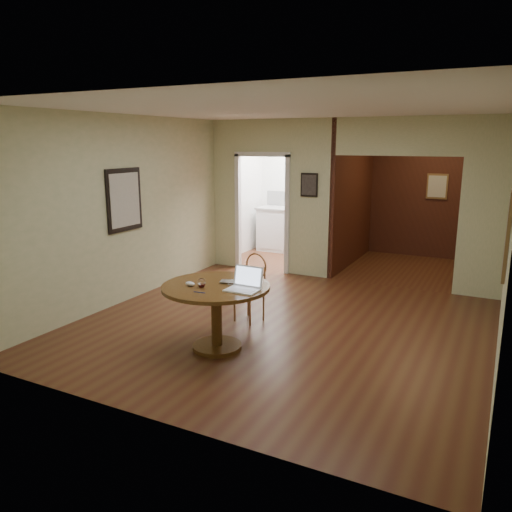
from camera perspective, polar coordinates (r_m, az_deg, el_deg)
The scene contains 11 objects.
floor at distance 6.47m, azimuth 2.80°, elevation -8.05°, with size 5.00×5.00×0.00m, color #4B2215.
room_shell at distance 9.16m, azimuth 8.23°, elevation 6.35°, with size 5.20×7.50×5.00m.
dining_table at distance 5.64m, azimuth -4.56°, elevation -5.24°, with size 1.21×1.21×0.76m.
chair at distance 6.55m, azimuth -0.48°, elevation -3.17°, with size 0.46×0.46×0.90m.
open_laptop at distance 5.38m, azimuth -1.27°, elevation -3.18°, with size 0.35×0.30×0.24m.
closed_laptop at distance 5.59m, azimuth -2.56°, elevation -3.14°, with size 0.33×0.21×0.03m, color #B3B3B7.
mouse at distance 5.57m, azimuth -7.54°, elevation -3.16°, with size 0.12×0.07×0.05m, color white.
wine_glass at distance 5.50m, azimuth -6.24°, elevation -3.06°, with size 0.09×0.09×0.10m, color white, non-canonical shape.
pen at distance 5.32m, azimuth -6.48°, elevation -4.15°, with size 0.01×0.01×0.13m, color #0C1B56.
kitchen_cabinet at distance 10.60m, azimuth 5.52°, elevation 2.86°, with size 2.06×0.60×0.94m.
grocery_bag at distance 10.40m, azimuth 7.16°, elevation 6.16°, with size 0.33×0.28×0.33m, color beige.
Camera 1 is at (2.46, -5.52, 2.32)m, focal length 35.00 mm.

